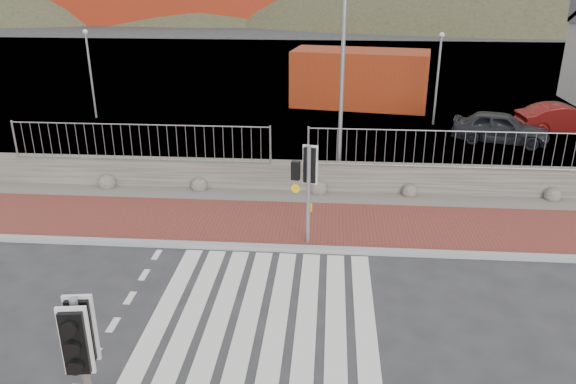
# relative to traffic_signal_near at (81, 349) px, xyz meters

# --- Properties ---
(ground) EXTENTS (220.00, 220.00, 0.00)m
(ground) POSITION_rel_traffic_signal_near_xyz_m (1.97, 3.78, -1.99)
(ground) COLOR #28282B
(ground) RESTS_ON ground
(sidewalk_far) EXTENTS (40.00, 3.00, 0.08)m
(sidewalk_far) POSITION_rel_traffic_signal_near_xyz_m (1.97, 8.28, -1.95)
(sidewalk_far) COLOR maroon
(sidewalk_far) RESTS_ON ground
(kerb_far) EXTENTS (40.00, 0.25, 0.12)m
(kerb_far) POSITION_rel_traffic_signal_near_xyz_m (1.97, 6.78, -1.94)
(kerb_far) COLOR gray
(kerb_far) RESTS_ON ground
(zebra_crossing) EXTENTS (4.62, 5.60, 0.01)m
(zebra_crossing) POSITION_rel_traffic_signal_near_xyz_m (1.97, 3.78, -1.98)
(zebra_crossing) COLOR silver
(zebra_crossing) RESTS_ON ground
(gravel_strip) EXTENTS (40.00, 1.50, 0.06)m
(gravel_strip) POSITION_rel_traffic_signal_near_xyz_m (1.97, 10.28, -1.96)
(gravel_strip) COLOR #59544C
(gravel_strip) RESTS_ON ground
(stone_wall) EXTENTS (40.00, 0.60, 0.90)m
(stone_wall) POSITION_rel_traffic_signal_near_xyz_m (1.97, 11.08, -1.54)
(stone_wall) COLOR #4C473F
(stone_wall) RESTS_ON ground
(railing) EXTENTS (18.07, 0.07, 1.22)m
(railing) POSITION_rel_traffic_signal_near_xyz_m (1.97, 10.93, -0.17)
(railing) COLOR gray
(railing) RESTS_ON stone_wall
(quay) EXTENTS (120.00, 40.00, 0.50)m
(quay) POSITION_rel_traffic_signal_near_xyz_m (1.97, 31.68, -1.99)
(quay) COLOR #4C4C4F
(quay) RESTS_ON ground
(water) EXTENTS (220.00, 50.00, 0.05)m
(water) POSITION_rel_traffic_signal_near_xyz_m (1.97, 66.68, -1.99)
(water) COLOR #3F4C54
(water) RESTS_ON ground
(hills_backdrop) EXTENTS (254.00, 90.00, 100.00)m
(hills_backdrop) POSITION_rel_traffic_signal_near_xyz_m (8.72, 91.68, -25.04)
(hills_backdrop) COLOR #29301D
(hills_backdrop) RESTS_ON ground
(traffic_signal_near) EXTENTS (0.42, 0.29, 2.76)m
(traffic_signal_near) POSITION_rel_traffic_signal_near_xyz_m (0.00, 0.00, 0.00)
(traffic_signal_near) COLOR gray
(traffic_signal_near) RESTS_ON ground
(traffic_signal_far) EXTENTS (0.66, 0.32, 2.70)m
(traffic_signal_far) POSITION_rel_traffic_signal_near_xyz_m (2.71, 7.15, -0.03)
(traffic_signal_far) COLOR gray
(traffic_signal_far) RESTS_ON ground
(streetlight) EXTENTS (1.59, 0.56, 7.62)m
(streetlight) POSITION_rel_traffic_signal_near_xyz_m (3.70, 11.91, 2.30)
(streetlight) COLOR gray
(streetlight) RESTS_ON ground
(shipping_container) EXTENTS (7.20, 3.91, 2.85)m
(shipping_container) POSITION_rel_traffic_signal_near_xyz_m (4.69, 23.20, -0.56)
(shipping_container) COLOR maroon
(shipping_container) RESTS_ON ground
(car_a) EXTENTS (4.08, 2.57, 1.30)m
(car_a) POSITION_rel_traffic_signal_near_xyz_m (10.20, 16.96, -1.34)
(car_a) COLOR black
(car_a) RESTS_ON ground
(car_b) EXTENTS (3.98, 1.69, 1.28)m
(car_b) POSITION_rel_traffic_signal_near_xyz_m (13.30, 18.61, -1.35)
(car_b) COLOR #550D0C
(car_b) RESTS_ON ground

